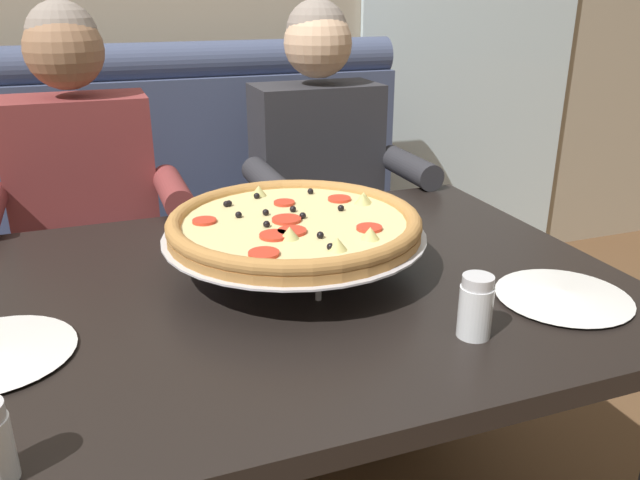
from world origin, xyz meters
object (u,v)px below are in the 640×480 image
at_px(plate_near_right, 564,294).
at_px(booth_bench, 205,262).
at_px(diner_left, 87,213).
at_px(patio_chair, 380,132).
at_px(dining_table, 284,317).
at_px(diner_right, 328,188).
at_px(shaker_pepper_flakes, 475,311).
at_px(pizza, 295,225).

bearing_deg(plate_near_right, booth_bench, 111.47).
bearing_deg(diner_left, patio_chair, 43.18).
height_order(dining_table, diner_right, diner_right).
bearing_deg(booth_bench, plate_near_right, -68.53).
height_order(diner_right, patio_chair, diner_right).
bearing_deg(dining_table, shaker_pepper_flakes, -52.39).
xyz_separation_m(diner_left, plate_near_right, (0.84, -0.95, 0.04)).
relative_size(booth_bench, plate_near_right, 6.36).
distance_m(booth_bench, shaker_pepper_flakes, 1.36).
height_order(diner_right, pizza, diner_right).
bearing_deg(patio_chair, plate_near_right, -107.90).
xyz_separation_m(pizza, shaker_pepper_flakes, (0.20, -0.36, -0.06)).
relative_size(booth_bench, diner_left, 1.27).
xyz_separation_m(diner_right, patio_chair, (0.93, 1.55, -0.19)).
relative_size(dining_table, patio_chair, 1.59).
height_order(diner_right, shaker_pepper_flakes, diner_right).
xyz_separation_m(booth_bench, shaker_pepper_flakes, (0.24, -1.28, 0.39)).
bearing_deg(patio_chair, diner_right, -120.83).
distance_m(diner_left, diner_right, 0.73).
xyz_separation_m(dining_table, shaker_pepper_flakes, (0.24, -0.31, 0.13)).
distance_m(shaker_pepper_flakes, plate_near_right, 0.25).
distance_m(dining_table, patio_chair, 2.60).
relative_size(shaker_pepper_flakes, patio_chair, 0.13).
bearing_deg(dining_table, diner_left, 117.44).
relative_size(dining_table, pizza, 2.54).
bearing_deg(diner_right, shaker_pepper_flakes, -96.87).
height_order(dining_table, diner_left, diner_left).
bearing_deg(plate_near_right, shaker_pepper_flakes, -166.08).
bearing_deg(plate_near_right, patio_chair, 72.10).
height_order(diner_left, pizza, diner_left).
bearing_deg(diner_right, booth_bench, 143.77).
height_order(booth_bench, shaker_pepper_flakes, booth_bench).
bearing_deg(diner_right, dining_table, -117.44).
bearing_deg(shaker_pepper_flakes, diner_left, 120.83).
distance_m(diner_right, plate_near_right, 0.96).
height_order(booth_bench, pizza, booth_bench).
bearing_deg(booth_bench, shaker_pepper_flakes, -79.32).
xyz_separation_m(diner_right, shaker_pepper_flakes, (-0.12, -1.01, 0.08)).
bearing_deg(patio_chair, pizza, -119.52).
xyz_separation_m(dining_table, patio_chair, (1.29, 2.25, -0.14)).
bearing_deg(diner_left, plate_near_right, -48.52).
bearing_deg(dining_table, plate_near_right, -27.91).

